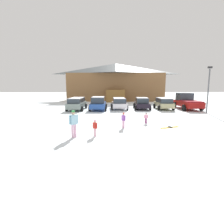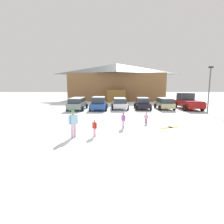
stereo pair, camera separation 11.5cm
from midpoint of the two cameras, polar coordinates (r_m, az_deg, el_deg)
ground at (r=9.08m, az=10.46°, el=-11.79°), size 160.00×160.00×0.00m
ski_lodge at (r=39.41m, az=1.52°, el=9.84°), size 20.67×11.50×8.00m
parked_grey_wagon at (r=23.52m, az=-11.09°, el=2.85°), size 2.32×4.83×1.61m
parked_blue_hatchback at (r=23.13m, az=-4.17°, el=2.87°), size 2.31×4.67×1.73m
parked_white_suv at (r=23.73m, az=2.65°, el=2.97°), size 2.22×4.11×1.54m
parked_black_sedan at (r=24.11m, az=10.04°, el=2.83°), size 2.29×4.28×1.58m
parked_beige_suv at (r=24.67m, az=16.85°, el=2.82°), size 2.20×4.13×1.54m
pickup_truck at (r=25.97m, az=23.56°, el=3.09°), size 2.61×5.59×2.15m
skier_adult_in_blue_parka at (r=10.87m, az=-12.25°, el=-3.28°), size 0.51×0.44×1.67m
skier_child_in_red_jacket at (r=10.94m, az=-5.41°, el=-4.93°), size 0.30×0.29×1.05m
skier_child_in_purple_jacket at (r=13.03m, az=3.98°, el=-2.44°), size 0.29×0.37×1.16m
skier_child_in_pink_snowsuit at (r=14.89m, az=11.30°, el=-1.80°), size 0.32×0.18×0.89m
pair_of_skis at (r=13.95m, az=18.57°, el=-4.81°), size 1.69×0.87×0.08m
lamp_post at (r=22.85m, az=29.32°, el=7.09°), size 0.44×0.24×5.29m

